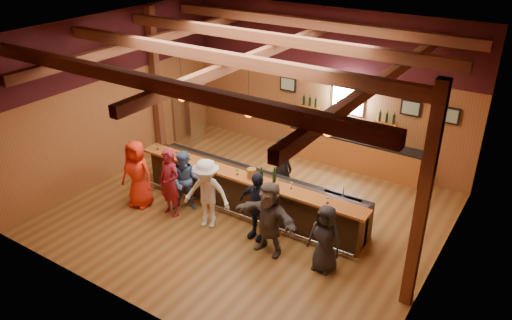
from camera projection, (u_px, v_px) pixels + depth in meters
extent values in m
plane|color=brown|center=(250.00, 212.00, 12.64)|extent=(9.00, 9.00, 0.00)
cube|color=brown|center=(325.00, 86.00, 14.64)|extent=(9.00, 0.04, 4.50)
cube|color=brown|center=(121.00, 206.00, 8.64)|extent=(9.00, 0.04, 4.50)
cube|color=brown|center=(114.00, 96.00, 13.83)|extent=(0.04, 8.00, 4.50)
cube|color=brown|center=(446.00, 181.00, 9.44)|extent=(0.04, 8.00, 4.50)
cube|color=brown|center=(248.00, 33.00, 10.63)|extent=(9.00, 8.00, 0.04)
cube|color=#360E12|center=(327.00, 38.00, 14.00)|extent=(9.00, 0.01, 1.70)
cube|color=#360E12|center=(108.00, 45.00, 13.20)|extent=(0.01, 8.00, 1.70)
cube|color=#360E12|center=(459.00, 112.00, 8.83)|extent=(0.01, 8.00, 1.70)
cube|color=#5B2D1A|center=(156.00, 83.00, 14.88)|extent=(0.22, 0.22, 4.50)
cube|color=#5B2D1A|center=(423.00, 202.00, 8.76)|extent=(0.22, 0.22, 4.50)
cube|color=#5B2D1A|center=(151.00, 83.00, 8.52)|extent=(8.80, 0.20, 0.25)
cube|color=#5B2D1A|center=(221.00, 57.00, 10.02)|extent=(8.80, 0.20, 0.25)
cube|color=#5B2D1A|center=(272.00, 38.00, 11.52)|extent=(8.80, 0.20, 0.25)
cube|color=#5B2D1A|center=(312.00, 24.00, 13.02)|extent=(8.80, 0.20, 0.25)
cube|color=#5B2D1A|center=(148.00, 41.00, 12.34)|extent=(0.18, 7.80, 0.22)
cube|color=#5B2D1A|center=(249.00, 59.00, 10.88)|extent=(0.18, 7.80, 0.22)
cube|color=#5B2D1A|center=(380.00, 82.00, 9.41)|extent=(0.18, 7.80, 0.22)
cube|color=black|center=(249.00, 194.00, 12.41)|extent=(6.00, 0.60, 1.05)
cube|color=#994D1B|center=(245.00, 177.00, 12.02)|extent=(6.30, 0.50, 0.06)
cube|color=black|center=(258.00, 174.00, 12.51)|extent=(6.00, 0.48, 0.05)
cube|color=black|center=(258.00, 190.00, 12.72)|extent=(6.00, 0.48, 0.90)
cube|color=silver|center=(330.00, 198.00, 11.56)|extent=(0.45, 0.40, 0.14)
cube|color=silver|center=(350.00, 204.00, 11.31)|extent=(0.45, 0.40, 0.14)
cylinder|color=silver|center=(240.00, 215.00, 12.26)|extent=(6.00, 0.06, 0.06)
cube|color=#994D1B|center=(354.00, 154.00, 14.64)|extent=(4.00, 0.50, 0.90)
cube|color=black|center=(355.00, 139.00, 14.43)|extent=(4.00, 0.52, 0.05)
cube|color=silver|center=(349.00, 97.00, 14.30)|extent=(0.95, 0.08, 0.95)
cube|color=white|center=(348.00, 98.00, 14.26)|extent=(0.78, 0.01, 0.78)
cube|color=black|center=(288.00, 84.00, 15.24)|extent=(0.55, 0.04, 0.45)
cube|color=silver|center=(288.00, 84.00, 15.23)|extent=(0.45, 0.01, 0.35)
cube|color=black|center=(411.00, 108.00, 13.39)|extent=(0.55, 0.04, 0.45)
cube|color=silver|center=(411.00, 108.00, 13.37)|extent=(0.45, 0.01, 0.35)
cube|color=black|center=(449.00, 115.00, 12.90)|extent=(0.55, 0.04, 0.45)
cube|color=silver|center=(449.00, 116.00, 12.88)|extent=(0.45, 0.01, 0.35)
cube|color=#994D1B|center=(309.00, 107.00, 15.05)|extent=(0.60, 0.18, 0.04)
cylinder|color=black|center=(304.00, 101.00, 15.09)|extent=(0.07, 0.07, 0.26)
cylinder|color=black|center=(310.00, 102.00, 14.99)|extent=(0.07, 0.07, 0.26)
cylinder|color=black|center=(316.00, 103.00, 14.89)|extent=(0.07, 0.07, 0.26)
cube|color=#994D1B|center=(386.00, 123.00, 13.88)|extent=(0.60, 0.18, 0.04)
cylinder|color=black|center=(380.00, 117.00, 13.91)|extent=(0.07, 0.07, 0.26)
cylinder|color=black|center=(387.00, 118.00, 13.82)|extent=(0.07, 0.07, 0.26)
cylinder|color=black|center=(394.00, 119.00, 13.72)|extent=(0.07, 0.07, 0.26)
cylinder|color=black|center=(180.00, 72.00, 12.13)|extent=(0.01, 0.01, 1.25)
sphere|color=#FB5F0C|center=(182.00, 97.00, 12.41)|extent=(0.24, 0.24, 0.24)
cylinder|color=black|center=(249.00, 86.00, 11.16)|extent=(0.01, 0.01, 1.25)
sphere|color=#FB5F0C|center=(249.00, 112.00, 11.44)|extent=(0.24, 0.24, 0.24)
cylinder|color=black|center=(330.00, 103.00, 10.18)|extent=(0.01, 0.01, 1.25)
sphere|color=#FB5F0C|center=(328.00, 131.00, 10.46)|extent=(0.24, 0.24, 0.24)
cube|color=silver|center=(189.00, 115.00, 16.19)|extent=(0.70, 0.70, 1.80)
imported|color=red|center=(137.00, 174.00, 12.56)|extent=(0.96, 0.71, 1.80)
imported|color=maroon|center=(170.00, 183.00, 12.18)|extent=(0.68, 0.48, 1.78)
imported|color=#4C6798|center=(186.00, 181.00, 12.42)|extent=(0.98, 0.92, 1.60)
imported|color=white|center=(207.00, 194.00, 11.72)|extent=(1.27, 0.93, 1.77)
imported|color=black|center=(257.00, 206.00, 11.31)|extent=(1.01, 0.47, 1.69)
imported|color=#544943|center=(269.00, 218.00, 10.80)|extent=(1.65, 0.65, 1.74)
imported|color=black|center=(325.00, 239.00, 10.31)|extent=(0.77, 0.53, 1.53)
imported|color=black|center=(282.00, 167.00, 13.06)|extent=(0.67, 0.50, 1.67)
cylinder|color=brown|center=(252.00, 173.00, 11.88)|extent=(0.22, 0.22, 0.25)
cylinder|color=black|center=(261.00, 175.00, 11.79)|extent=(0.07, 0.07, 0.25)
cylinder|color=black|center=(262.00, 169.00, 11.72)|extent=(0.03, 0.03, 0.09)
cylinder|color=black|center=(274.00, 177.00, 11.70)|extent=(0.08, 0.08, 0.29)
cylinder|color=black|center=(274.00, 169.00, 11.61)|extent=(0.03, 0.03, 0.10)
cylinder|color=silver|center=(158.00, 149.00, 13.37)|extent=(0.08, 0.08, 0.01)
cylinder|color=silver|center=(157.00, 147.00, 13.35)|extent=(0.01, 0.01, 0.11)
sphere|color=silver|center=(157.00, 144.00, 13.31)|extent=(0.09, 0.09, 0.09)
cylinder|color=silver|center=(177.00, 156.00, 12.99)|extent=(0.06, 0.06, 0.01)
cylinder|color=silver|center=(177.00, 155.00, 12.97)|extent=(0.01, 0.01, 0.09)
sphere|color=silver|center=(177.00, 152.00, 12.94)|extent=(0.07, 0.07, 0.07)
cylinder|color=silver|center=(189.00, 160.00, 12.81)|extent=(0.07, 0.07, 0.01)
cylinder|color=silver|center=(189.00, 158.00, 12.79)|extent=(0.01, 0.01, 0.10)
sphere|color=silver|center=(189.00, 155.00, 12.75)|extent=(0.08, 0.08, 0.08)
cylinder|color=silver|center=(214.00, 168.00, 12.40)|extent=(0.07, 0.07, 0.01)
cylinder|color=silver|center=(214.00, 166.00, 12.37)|extent=(0.01, 0.01, 0.11)
sphere|color=silver|center=(214.00, 163.00, 12.33)|extent=(0.08, 0.08, 0.08)
cylinder|color=silver|center=(238.00, 174.00, 12.09)|extent=(0.07, 0.07, 0.01)
cylinder|color=silver|center=(238.00, 173.00, 12.07)|extent=(0.01, 0.01, 0.10)
sphere|color=silver|center=(237.00, 170.00, 12.03)|extent=(0.08, 0.08, 0.08)
cylinder|color=silver|center=(278.00, 185.00, 11.61)|extent=(0.07, 0.07, 0.01)
cylinder|color=silver|center=(278.00, 183.00, 11.59)|extent=(0.01, 0.01, 0.10)
sphere|color=silver|center=(278.00, 180.00, 11.55)|extent=(0.08, 0.08, 0.08)
cylinder|color=silver|center=(291.00, 188.00, 11.48)|extent=(0.07, 0.07, 0.01)
cylinder|color=silver|center=(291.00, 186.00, 11.46)|extent=(0.01, 0.01, 0.10)
sphere|color=silver|center=(291.00, 183.00, 11.42)|extent=(0.08, 0.08, 0.08)
cylinder|color=silver|center=(327.00, 203.00, 10.90)|extent=(0.07, 0.07, 0.01)
cylinder|color=silver|center=(328.00, 201.00, 10.87)|extent=(0.01, 0.01, 0.11)
sphere|color=silver|center=(328.00, 197.00, 10.83)|extent=(0.08, 0.08, 0.08)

